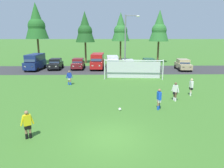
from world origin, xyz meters
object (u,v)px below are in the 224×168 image
(parked_car_slot_center, at_px, (98,61))
(parked_car_slot_center_right, at_px, (112,62))
(referee, at_px, (27,125))
(parked_car_slot_center_left, at_px, (78,64))
(parked_car_slot_far_left, at_px, (35,62))
(parked_car_slot_end, at_px, (183,65))
(soccer_ball, at_px, (120,109))
(player_defender_far, at_px, (175,92))
(player_striker_near, at_px, (69,78))
(street_lamp, at_px, (126,45))
(soccer_goal, at_px, (133,69))
(parked_car_slot_far_right, at_px, (149,64))
(parked_car_slot_left, at_px, (56,64))
(player_midfield_center, at_px, (159,99))
(player_winger_left, at_px, (191,87))
(parked_car_slot_right, at_px, (128,65))

(parked_car_slot_center, xyz_separation_m, parked_car_slot_center_right, (2.43, -0.26, -0.23))
(referee, relative_size, parked_car_slot_center_left, 0.39)
(parked_car_slot_far_left, height_order, parked_car_slot_end, parked_car_slot_far_left)
(parked_car_slot_far_left, height_order, parked_car_slot_center, same)
(soccer_ball, relative_size, player_defender_far, 0.13)
(parked_car_slot_center_left, bearing_deg, parked_car_slot_center, -2.78)
(player_striker_near, xyz_separation_m, player_defender_far, (10.18, -6.00, 0.00))
(parked_car_slot_center_left, height_order, street_lamp, street_lamp)
(soccer_ball, height_order, parked_car_slot_center_left, parked_car_slot_center_left)
(soccer_goal, distance_m, parked_car_slot_far_right, 8.17)
(parked_car_slot_far_left, xyz_separation_m, parked_car_slot_end, (23.66, -0.54, -0.47))
(soccer_ball, distance_m, parked_car_slot_far_right, 20.06)
(parked_car_slot_left, bearing_deg, parked_car_slot_far_right, -0.45)
(player_defender_far, distance_m, parked_car_slot_far_left, 23.88)
(referee, height_order, player_midfield_center, same)
(referee, relative_size, parked_car_slot_center_right, 0.35)
(player_midfield_center, height_order, player_winger_left, same)
(player_striker_near, xyz_separation_m, street_lamp, (6.83, 4.82, 3.34))
(player_defender_far, height_order, parked_car_slot_left, parked_car_slot_left)
(player_midfield_center, bearing_deg, parked_car_slot_center, 106.33)
(soccer_goal, xyz_separation_m, parked_car_slot_right, (-0.12, 5.96, -0.42))
(parked_car_slot_end, bearing_deg, parked_car_slot_far_left, 178.69)
(player_defender_far, height_order, parked_car_slot_far_left, parked_car_slot_far_left)
(parked_car_slot_right, bearing_deg, parked_car_slot_center, 162.24)
(soccer_goal, relative_size, player_winger_left, 4.60)
(soccer_goal, xyz_separation_m, parked_car_slot_center_right, (-2.55, 7.25, -0.18))
(player_midfield_center, xyz_separation_m, player_defender_far, (1.91, 2.11, 0.00))
(player_winger_left, bearing_deg, parked_car_slot_far_left, 142.79)
(parked_car_slot_end, bearing_deg, parked_car_slot_right, -177.84)
(player_striker_near, relative_size, parked_car_slot_far_right, 0.39)
(parked_car_slot_right, xyz_separation_m, street_lamp, (-0.70, -4.60, 3.29))
(referee, relative_size, player_midfield_center, 1.00)
(street_lamp, bearing_deg, player_defender_far, -72.80)
(referee, relative_size, player_winger_left, 1.00)
(referee, relative_size, parked_car_slot_far_left, 0.33)
(player_striker_near, height_order, parked_car_slot_far_right, parked_car_slot_far_right)
(parked_car_slot_center_right, xyz_separation_m, parked_car_slot_right, (2.43, -1.29, -0.24))
(player_winger_left, relative_size, parked_car_slot_right, 0.38)
(street_lamp, bearing_deg, soccer_ball, -96.80)
(player_midfield_center, bearing_deg, parked_car_slot_right, 92.39)
(soccer_ball, xyz_separation_m, player_midfield_center, (3.00, 0.21, 0.71))
(player_midfield_center, distance_m, parked_car_slot_end, 19.62)
(parked_car_slot_center_right, bearing_deg, soccer_goal, -70.63)
(soccer_ball, height_order, parked_car_slot_far_left, parked_car_slot_far_left)
(parked_car_slot_right, bearing_deg, parked_car_slot_left, 172.38)
(street_lamp, bearing_deg, parked_car_slot_far_left, 158.79)
(player_striker_near, bearing_deg, parked_car_slot_center_right, 64.51)
(player_midfield_center, bearing_deg, parked_car_slot_end, 65.54)
(player_midfield_center, distance_m, street_lamp, 13.43)
(referee, height_order, parked_car_slot_far_right, parked_car_slot_far_right)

